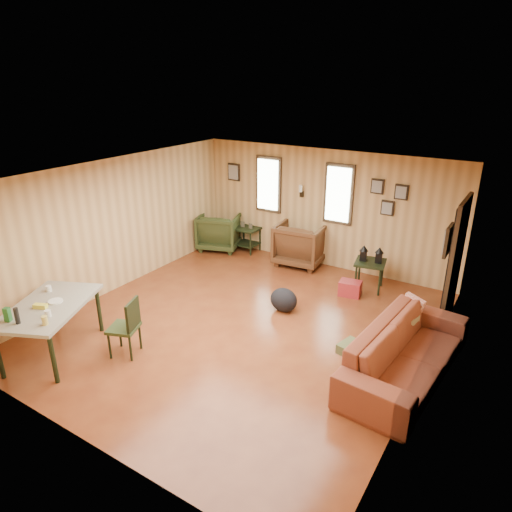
{
  "coord_description": "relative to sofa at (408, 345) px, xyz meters",
  "views": [
    {
      "loc": [
        3.59,
        -5.29,
        3.74
      ],
      "look_at": [
        0.0,
        0.4,
        1.05
      ],
      "focal_mm": 32.0,
      "sensor_mm": 36.0,
      "label": 1
    }
  ],
  "objects": [
    {
      "name": "room",
      "position": [
        -2.39,
        0.24,
        0.73
      ],
      "size": [
        5.54,
        6.04,
        2.44
      ],
      "color": "brown",
      "rests_on": "ground"
    },
    {
      "name": "sofa",
      "position": [
        0.0,
        0.0,
        0.0
      ],
      "size": [
        0.92,
        2.49,
        0.95
      ],
      "primitive_type": "imported",
      "rotation": [
        0.0,
        0.0,
        1.48
      ],
      "color": "brown",
      "rests_on": "ground"
    },
    {
      "name": "recliner_brown",
      "position": [
        -2.94,
        2.73,
        0.01
      ],
      "size": [
        1.04,
        0.99,
        0.98
      ],
      "primitive_type": "imported",
      "rotation": [
        0.0,
        0.0,
        3.25
      ],
      "color": "#4B2B16",
      "rests_on": "ground"
    },
    {
      "name": "recliner_green",
      "position": [
        -4.92,
        2.56,
        -0.02
      ],
      "size": [
        1.11,
        1.07,
        0.91
      ],
      "primitive_type": "imported",
      "rotation": [
        0.0,
        0.0,
        -2.81
      ],
      "color": "#2C3719",
      "rests_on": "ground"
    },
    {
      "name": "end_table",
      "position": [
        -4.3,
        2.74,
        -0.1
      ],
      "size": [
        0.54,
        0.49,
        0.68
      ],
      "rotation": [
        0.0,
        0.0,
        -0.02
      ],
      "color": "black",
      "rests_on": "ground"
    },
    {
      "name": "side_table",
      "position": [
        -1.3,
        2.3,
        0.1
      ],
      "size": [
        0.62,
        0.62,
        0.85
      ],
      "rotation": [
        0.0,
        0.0,
        0.2
      ],
      "color": "black",
      "rests_on": "ground"
    },
    {
      "name": "cooler",
      "position": [
        -1.49,
        1.87,
        -0.34
      ],
      "size": [
        0.42,
        0.33,
        0.27
      ],
      "rotation": [
        0.0,
        0.0,
        0.15
      ],
      "color": "maroon",
      "rests_on": "ground"
    },
    {
      "name": "backpack",
      "position": [
        -2.22,
        0.71,
        -0.27
      ],
      "size": [
        0.54,
        0.45,
        0.41
      ],
      "rotation": [
        0.0,
        0.0,
        0.22
      ],
      "color": "black",
      "rests_on": "ground"
    },
    {
      "name": "sofa_pillows",
      "position": [
        -0.37,
        0.17,
        0.02
      ],
      "size": [
        0.74,
        1.73,
        0.35
      ],
      "rotation": [
        0.0,
        0.0,
        -0.24
      ],
      "color": "#454D2B",
      "rests_on": "sofa"
    },
    {
      "name": "dining_table",
      "position": [
        -4.39,
        -2.14,
        0.22
      ],
      "size": [
        1.45,
        1.74,
        0.99
      ],
      "rotation": [
        0.0,
        0.0,
        0.43
      ],
      "color": "gray",
      "rests_on": "ground"
    },
    {
      "name": "dining_chair",
      "position": [
        -3.46,
        -1.58,
        0.01
      ],
      "size": [
        0.5,
        0.5,
        0.86
      ],
      "rotation": [
        0.0,
        0.0,
        0.37
      ],
      "color": "#2C3719",
      "rests_on": "ground"
    }
  ]
}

